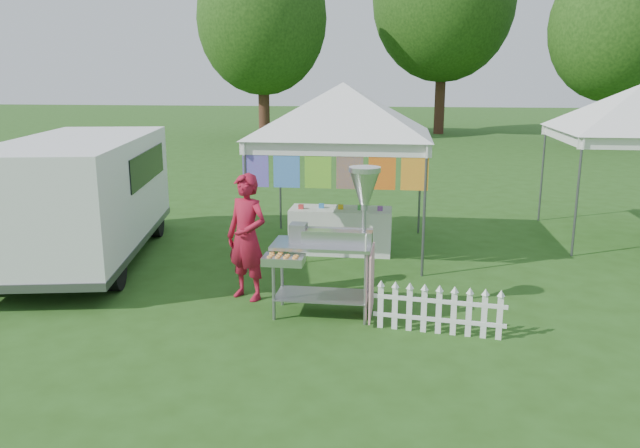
# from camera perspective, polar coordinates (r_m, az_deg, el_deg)

# --- Properties ---
(ground) EXTENTS (120.00, 120.00, 0.00)m
(ground) POSITION_cam_1_polar(r_m,az_deg,el_deg) (8.20, -0.41, -8.84)
(ground) COLOR #264D16
(ground) RESTS_ON ground
(canopy_main) EXTENTS (4.24, 4.24, 3.45)m
(canopy_main) POSITION_cam_1_polar(r_m,az_deg,el_deg) (11.06, 2.14, 12.76)
(canopy_main) COLOR #59595E
(canopy_main) RESTS_ON ground
(tree_left) EXTENTS (6.40, 6.40, 9.53)m
(tree_left) POSITION_cam_1_polar(r_m,az_deg,el_deg) (32.42, -5.30, 18.11)
(tree_left) COLOR #3E2116
(tree_left) RESTS_ON ground
(tree_right) EXTENTS (5.60, 5.60, 8.42)m
(tree_right) POSITION_cam_1_polar(r_m,az_deg,el_deg) (30.91, 25.41, 15.96)
(tree_right) COLOR #3E2116
(tree_right) RESTS_ON ground
(donut_cart) EXTENTS (1.44, 0.96, 1.98)m
(donut_cart) POSITION_cam_1_polar(r_m,az_deg,el_deg) (8.02, 1.67, -0.57)
(donut_cart) COLOR gray
(donut_cart) RESTS_ON ground
(vendor) EXTENTS (0.78, 0.67, 1.80)m
(vendor) POSITION_cam_1_polar(r_m,az_deg,el_deg) (8.81, -6.70, -1.20)
(vendor) COLOR maroon
(vendor) RESTS_ON ground
(cargo_van) EXTENTS (2.97, 5.34, 2.10)m
(cargo_van) POSITION_cam_1_polar(r_m,az_deg,el_deg) (11.40, -20.75, 2.53)
(cargo_van) COLOR white
(cargo_van) RESTS_ON ground
(picket_fence) EXTENTS (1.61, 0.23, 0.56)m
(picket_fence) POSITION_cam_1_polar(r_m,az_deg,el_deg) (7.85, 10.80, -7.87)
(picket_fence) COLOR white
(picket_fence) RESTS_ON ground
(display_table) EXTENTS (1.80, 0.70, 0.80)m
(display_table) POSITION_cam_1_polar(r_m,az_deg,el_deg) (11.20, 1.90, -0.59)
(display_table) COLOR white
(display_table) RESTS_ON ground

